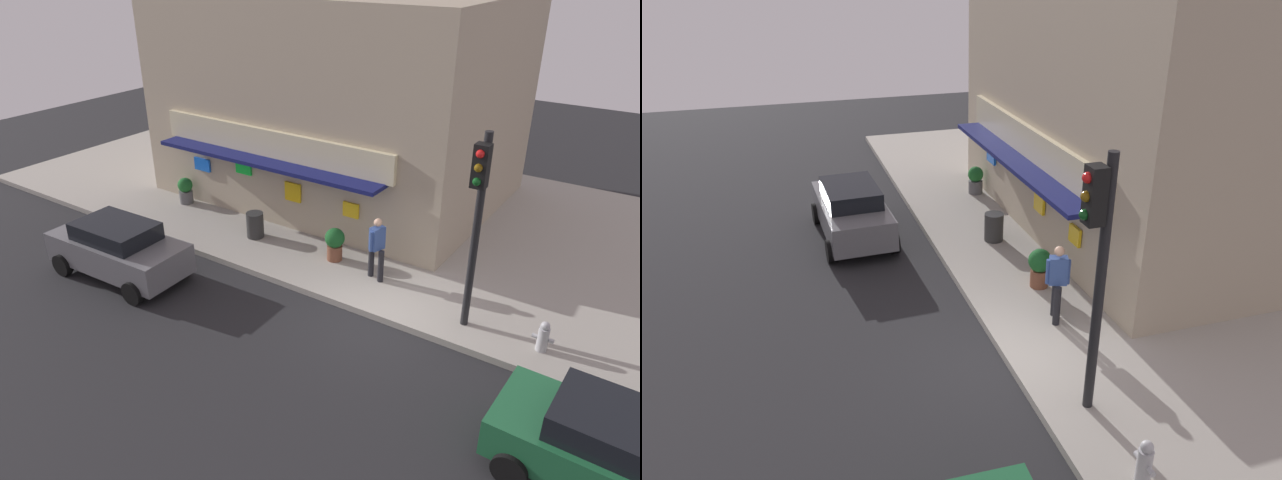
# 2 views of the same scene
# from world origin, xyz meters

# --- Properties ---
(ground_plane) EXTENTS (51.46, 51.46, 0.00)m
(ground_plane) POSITION_xyz_m (0.00, 0.00, 0.00)
(ground_plane) COLOR #232326
(sidewalk) EXTENTS (34.31, 11.96, 0.18)m
(sidewalk) POSITION_xyz_m (0.00, 5.98, 0.09)
(sidewalk) COLOR #A39E93
(sidewalk) RESTS_ON ground_plane
(corner_building) EXTENTS (11.29, 8.72, 6.89)m
(corner_building) POSITION_xyz_m (-5.28, 6.68, 3.62)
(corner_building) COLOR tan
(corner_building) RESTS_ON sidewalk
(traffic_light) EXTENTS (0.32, 0.58, 4.75)m
(traffic_light) POSITION_xyz_m (1.98, 0.77, 3.23)
(traffic_light) COLOR black
(traffic_light) RESTS_ON sidewalk
(fire_hydrant) EXTENTS (0.49, 0.25, 0.75)m
(fire_hydrant) POSITION_xyz_m (3.81, 0.87, 0.54)
(fire_hydrant) COLOR #B2B2B7
(fire_hydrant) RESTS_ON sidewalk
(trash_can) EXTENTS (0.54, 0.54, 0.80)m
(trash_can) POSITION_xyz_m (-5.20, 1.69, 0.58)
(trash_can) COLOR #2D2D2D
(trash_can) RESTS_ON sidewalk
(pedestrian) EXTENTS (0.57, 0.53, 1.79)m
(pedestrian) POSITION_xyz_m (-0.84, 1.55, 1.16)
(pedestrian) COLOR black
(pedestrian) RESTS_ON sidewalk
(potted_plant_by_doorway) EXTENTS (0.58, 0.58, 0.98)m
(potted_plant_by_doorway) POSITION_xyz_m (-2.35, 1.83, 0.73)
(potted_plant_by_doorway) COLOR brown
(potted_plant_by_doorway) RESTS_ON sidewalk
(potted_plant_by_window) EXTENTS (0.52, 0.52, 0.92)m
(potted_plant_by_window) POSITION_xyz_m (-8.96, 2.40, 0.66)
(potted_plant_by_window) COLOR #59595B
(potted_plant_by_window) RESTS_ON sidewalk
(parked_car_grey) EXTENTS (4.10, 2.10, 1.61)m
(parked_car_grey) POSITION_xyz_m (-6.98, -2.02, 0.84)
(parked_car_grey) COLOR slate
(parked_car_grey) RESTS_ON ground_plane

